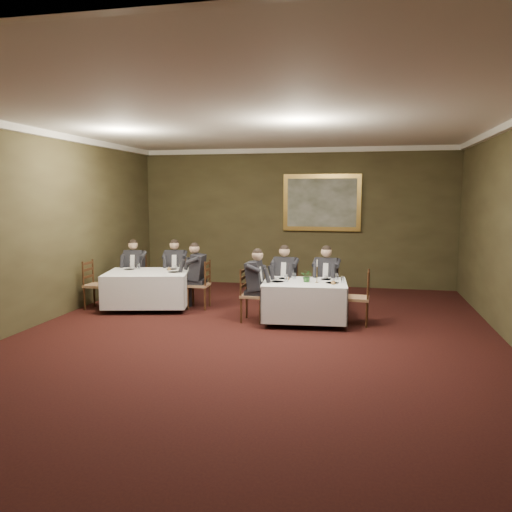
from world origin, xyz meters
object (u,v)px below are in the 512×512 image
at_px(table_second, 148,287).
at_px(candlestick, 317,274).
at_px(diner_sec_backright, 176,277).
at_px(chair_sec_endright, 199,295).
at_px(chair_sec_endleft, 97,295).
at_px(painting, 322,203).
at_px(chair_main_backleft, 285,298).
at_px(chair_main_endleft, 253,306).
at_px(centerpiece, 307,276).
at_px(diner_sec_endright, 199,284).
at_px(chair_main_endright, 357,309).
at_px(diner_main_backleft, 285,287).
at_px(table_main, 304,299).
at_px(chair_main_backright, 326,299).
at_px(diner_main_endleft, 253,294).
at_px(chair_sec_backright, 176,287).
at_px(diner_sec_backleft, 135,277).
at_px(diner_main_backright, 326,288).
at_px(chair_sec_backleft, 136,287).

bearing_deg(table_second, candlestick, -8.99).
bearing_deg(diner_sec_backright, chair_sec_endright, 126.97).
distance_m(chair_sec_endleft, painting, 5.83).
xyz_separation_m(chair_main_backleft, chair_sec_endleft, (-3.86, -0.47, 0.00)).
distance_m(chair_main_backleft, candlestick, 1.23).
distance_m(chair_main_endleft, candlestick, 1.34).
relative_size(centerpiece, painting, 0.12).
bearing_deg(diner_sec_endright, chair_main_endright, -104.05).
relative_size(diner_main_backleft, painting, 0.69).
bearing_deg(table_main, chair_main_backright, 66.99).
distance_m(chair_main_backleft, diner_sec_backright, 2.68).
distance_m(diner_main_backleft, diner_main_endleft, 0.94).
xyz_separation_m(chair_sec_backright, diner_sec_endright, (0.77, -0.70, 0.23)).
bearing_deg(chair_main_backright, chair_sec_endright, 6.52).
bearing_deg(diner_sec_backleft, diner_sec_backright, -172.22).
distance_m(diner_main_backright, chair_sec_backright, 3.46).
bearing_deg(chair_sec_backright, chair_main_endleft, 132.38).
bearing_deg(candlestick, chair_sec_endleft, 175.94).
height_order(chair_main_endright, candlestick, candlestick).
distance_m(chair_sec_endright, painting, 4.17).
relative_size(chair_main_backright, painting, 0.52).
relative_size(diner_main_endleft, diner_sec_backright, 1.00).
height_order(chair_sec_backright, chair_sec_endright, same).
bearing_deg(chair_sec_backleft, table_main, 157.23).
bearing_deg(diner_main_endleft, candlestick, 93.89).
xyz_separation_m(chair_main_backleft, diner_main_endleft, (-0.48, -0.82, 0.23)).
height_order(diner_sec_backleft, diner_sec_endright, same).
height_order(diner_main_endleft, diner_sec_backright, same).
height_order(diner_main_backleft, painting, painting).
bearing_deg(diner_main_backright, chair_sec_endleft, 11.49).
bearing_deg(diner_sec_backright, diner_sec_backleft, 1.31).
relative_size(diner_sec_backleft, centerpiece, 5.71).
relative_size(table_main, diner_sec_endright, 1.20).
bearing_deg(diner_sec_backleft, chair_sec_backleft, -90.00).
bearing_deg(painting, diner_sec_endright, -127.40).
xyz_separation_m(chair_sec_endright, painting, (2.26, 2.97, 1.85)).
bearing_deg(table_second, chair_sec_backright, 75.32).
relative_size(table_main, diner_sec_backleft, 1.20).
distance_m(table_second, chair_sec_backleft, 0.98).
relative_size(diner_main_backleft, diner_sec_endright, 1.00).
height_order(diner_main_backleft, diner_main_backright, same).
height_order(chair_main_endright, centerpiece, same).
xyz_separation_m(chair_sec_backleft, diner_sec_backleft, (0.00, -0.01, 0.23)).
bearing_deg(diner_sec_backleft, chair_sec_endleft, 61.97).
bearing_deg(painting, centerpiece, -89.31).
bearing_deg(diner_main_backleft, chair_sec_backleft, -1.92).
bearing_deg(painting, table_main, -90.00).
relative_size(chair_main_backleft, diner_sec_endright, 0.74).
xyz_separation_m(chair_main_endright, centerpiece, (-0.91, -0.09, 0.60)).
height_order(table_second, diner_main_backright, diner_main_backright).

